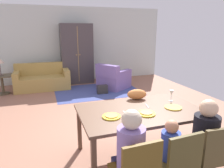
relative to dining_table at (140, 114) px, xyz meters
name	(u,v)px	position (x,y,z in m)	size (l,w,h in m)	color
ground_plane	(102,112)	(-0.05, 1.87, -0.71)	(6.67, 6.74, 0.02)	#97654F
back_wall	(76,45)	(-0.05, 5.30, 0.65)	(6.67, 0.10, 2.70)	silver
dining_table	(140,114)	(0.00, 0.00, 0.00)	(1.77, 1.09, 0.76)	brown
plate_near_man	(111,117)	(-0.49, -0.12, 0.07)	(0.25, 0.25, 0.02)	yellow
pizza_near_man	(111,115)	(-0.49, -0.12, 0.09)	(0.17, 0.17, 0.01)	gold
plate_near_child	(146,114)	(0.00, -0.18, 0.07)	(0.25, 0.25, 0.02)	yellow
pizza_near_child	(146,113)	(0.00, -0.18, 0.09)	(0.17, 0.17, 0.01)	#D4964D
plate_near_woman	(173,108)	(0.49, -0.10, 0.07)	(0.25, 0.25, 0.02)	yellow
wine_glass	(171,93)	(0.64, 0.18, 0.20)	(0.07, 0.07, 0.19)	silver
fork	(125,113)	(-0.27, -0.05, 0.07)	(0.02, 0.15, 0.01)	silver
knife	(147,106)	(0.16, 0.10, 0.07)	(0.01, 0.17, 0.01)	silver
person_man	(129,160)	(-0.49, -0.73, -0.18)	(0.30, 0.40, 1.11)	navy
dining_chair_child	(177,162)	(0.00, -0.91, -0.20)	(0.44, 0.44, 0.87)	#4C401C
person_child	(167,158)	(0.00, -0.74, -0.26)	(0.22, 0.29, 0.92)	#2A3C56
dining_chair_woman	(212,154)	(0.48, -0.91, -0.20)	(0.45, 0.45, 0.87)	#504121
person_woman	(202,145)	(0.49, -0.73, -0.18)	(0.30, 0.41, 1.11)	#352D53
cat	(137,94)	(0.15, 0.45, 0.15)	(0.32, 0.16, 0.17)	#D17D3F
area_rug	(97,91)	(0.28, 3.59, -0.69)	(2.60, 1.80, 0.01)	#3F4A88
couch	(43,80)	(-1.34, 4.45, -0.39)	(1.70, 0.86, 0.82)	#AB8C46
armchair	(113,79)	(0.86, 3.76, -0.38)	(1.18, 1.18, 0.82)	#7960A0
armoire	(77,54)	(-0.11, 4.91, 0.35)	(1.10, 0.59, 2.10)	#433B3D
side_table	(2,82)	(-2.49, 4.19, -0.32)	(0.56, 0.56, 0.58)	brown
handbag	(102,89)	(0.36, 3.29, -0.57)	(0.32, 0.16, 0.26)	#2B2929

